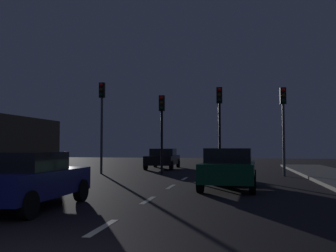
{
  "coord_description": "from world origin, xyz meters",
  "views": [
    {
      "loc": [
        2.67,
        -4.46,
        1.61
      ],
      "look_at": [
        -0.85,
        14.04,
        2.64
      ],
      "focal_mm": 39.74,
      "sensor_mm": 36.0,
      "label": 1
    }
  ],
  "objects_px": {
    "traffic_signal_far_left": "(102,110)",
    "traffic_signal_far_right": "(283,114)",
    "car_oncoming_far": "(163,158)",
    "car_adjacent_lane": "(29,179)",
    "traffic_signal_center_left": "(162,119)",
    "traffic_signal_center_right": "(219,113)",
    "car_stopped_ahead": "(229,168)"
  },
  "relations": [
    {
      "from": "traffic_signal_far_left",
      "to": "traffic_signal_center_right",
      "type": "bearing_deg",
      "value": -0.01
    },
    {
      "from": "traffic_signal_far_left",
      "to": "traffic_signal_far_right",
      "type": "relative_size",
      "value": 1.13
    },
    {
      "from": "traffic_signal_center_right",
      "to": "traffic_signal_far_left",
      "type": "bearing_deg",
      "value": 179.99
    },
    {
      "from": "traffic_signal_far_left",
      "to": "car_oncoming_far",
      "type": "bearing_deg",
      "value": 65.17
    },
    {
      "from": "traffic_signal_center_left",
      "to": "car_adjacent_lane",
      "type": "xyz_separation_m",
      "value": [
        -1.02,
        -12.01,
        -2.45
      ]
    },
    {
      "from": "traffic_signal_far_left",
      "to": "car_oncoming_far",
      "type": "xyz_separation_m",
      "value": [
        2.58,
        5.58,
        -3.01
      ]
    },
    {
      "from": "traffic_signal_far_left",
      "to": "car_adjacent_lane",
      "type": "height_order",
      "value": "traffic_signal_far_left"
    },
    {
      "from": "traffic_signal_center_left",
      "to": "traffic_signal_far_right",
      "type": "distance_m",
      "value": 6.74
    },
    {
      "from": "traffic_signal_center_right",
      "to": "traffic_signal_far_right",
      "type": "bearing_deg",
      "value": -0.0
    },
    {
      "from": "traffic_signal_far_left",
      "to": "traffic_signal_far_right",
      "type": "bearing_deg",
      "value": -0.01
    },
    {
      "from": "traffic_signal_far_left",
      "to": "car_stopped_ahead",
      "type": "relative_size",
      "value": 1.27
    },
    {
      "from": "traffic_signal_center_left",
      "to": "traffic_signal_far_right",
      "type": "bearing_deg",
      "value": 0.0
    },
    {
      "from": "traffic_signal_center_right",
      "to": "car_stopped_ahead",
      "type": "bearing_deg",
      "value": -84.1
    },
    {
      "from": "traffic_signal_center_left",
      "to": "car_oncoming_far",
      "type": "bearing_deg",
      "value": 100.84
    },
    {
      "from": "traffic_signal_far_left",
      "to": "car_oncoming_far",
      "type": "relative_size",
      "value": 1.17
    },
    {
      "from": "traffic_signal_far_left",
      "to": "traffic_signal_center_left",
      "type": "bearing_deg",
      "value": -0.03
    },
    {
      "from": "traffic_signal_center_left",
      "to": "car_stopped_ahead",
      "type": "bearing_deg",
      "value": -58.47
    },
    {
      "from": "car_oncoming_far",
      "to": "traffic_signal_far_left",
      "type": "bearing_deg",
      "value": -114.83
    },
    {
      "from": "car_stopped_ahead",
      "to": "car_adjacent_lane",
      "type": "bearing_deg",
      "value": -132.03
    },
    {
      "from": "traffic_signal_center_left",
      "to": "traffic_signal_far_right",
      "type": "height_order",
      "value": "traffic_signal_far_right"
    },
    {
      "from": "car_stopped_ahead",
      "to": "car_oncoming_far",
      "type": "relative_size",
      "value": 0.92
    },
    {
      "from": "traffic_signal_center_left",
      "to": "car_oncoming_far",
      "type": "distance_m",
      "value": 6.19
    },
    {
      "from": "car_adjacent_lane",
      "to": "car_stopped_ahead",
      "type": "bearing_deg",
      "value": 47.97
    },
    {
      "from": "traffic_signal_center_right",
      "to": "car_stopped_ahead",
      "type": "relative_size",
      "value": 1.16
    },
    {
      "from": "traffic_signal_center_left",
      "to": "car_stopped_ahead",
      "type": "height_order",
      "value": "traffic_signal_center_left"
    },
    {
      "from": "traffic_signal_far_left",
      "to": "traffic_signal_far_right",
      "type": "xyz_separation_m",
      "value": [
        10.39,
        -0.0,
        -0.39
      ]
    },
    {
      "from": "car_stopped_ahead",
      "to": "car_adjacent_lane",
      "type": "xyz_separation_m",
      "value": [
        -4.99,
        -5.54,
        -0.03
      ]
    },
    {
      "from": "traffic_signal_center_right",
      "to": "car_adjacent_lane",
      "type": "bearing_deg",
      "value": -109.8
    },
    {
      "from": "car_oncoming_far",
      "to": "car_adjacent_lane",
      "type": "bearing_deg",
      "value": -89.85
    },
    {
      "from": "traffic_signal_far_left",
      "to": "car_adjacent_lane",
      "type": "relative_size",
      "value": 1.39
    },
    {
      "from": "car_oncoming_far",
      "to": "traffic_signal_far_right",
      "type": "bearing_deg",
      "value": -35.56
    },
    {
      "from": "traffic_signal_center_left",
      "to": "car_adjacent_lane",
      "type": "relative_size",
      "value": 1.17
    }
  ]
}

